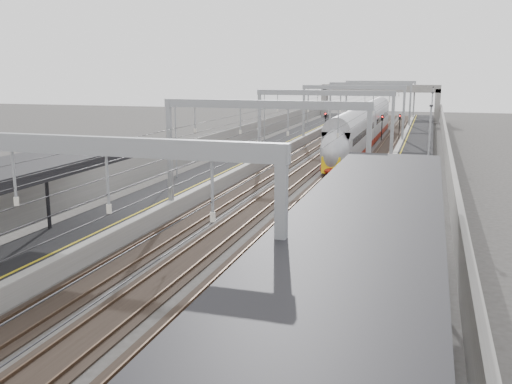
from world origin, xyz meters
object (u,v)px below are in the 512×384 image
Objects in this scene: train at (362,131)px; bench at (410,345)px; overbridge at (380,93)px; signal_green at (326,119)px.

train is 56.05m from bench.
overbridge reaches higher than train.
bench is (7.97, -55.47, -0.51)m from train.
signal_green is (-5.20, -28.05, -2.89)m from overbridge.
train is at bearing -60.44° from signal_green.
signal_green is at bearing -100.50° from overbridge.
bench is at bearing -77.70° from signal_green.
overbridge is 95.88m from bench.
train is 13.58m from signal_green.
train is (1.50, -39.86, -3.25)m from overbridge.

